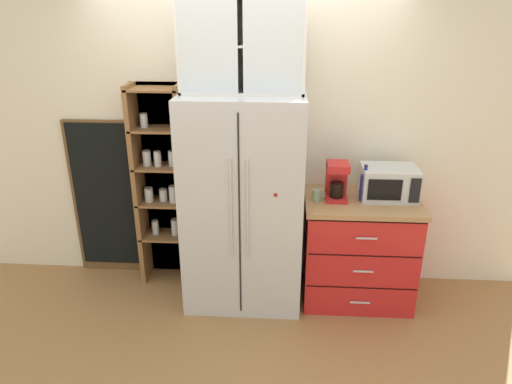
{
  "coord_description": "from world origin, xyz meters",
  "views": [
    {
      "loc": [
        0.32,
        -3.44,
        2.36
      ],
      "look_at": [
        0.1,
        0.0,
        0.97
      ],
      "focal_mm": 32.35,
      "sensor_mm": 36.0,
      "label": 1
    }
  ],
  "objects_px": {
    "refrigerator": "(244,202)",
    "chalkboard_menu": "(105,199)",
    "mug_sage": "(317,195)",
    "coffee_maker": "(337,180)",
    "bottle_cobalt": "(364,185)",
    "microwave": "(388,183)"
  },
  "relations": [
    {
      "from": "refrigerator",
      "to": "chalkboard_menu",
      "type": "distance_m",
      "value": 1.35
    },
    {
      "from": "refrigerator",
      "to": "mug_sage",
      "type": "height_order",
      "value": "refrigerator"
    },
    {
      "from": "chalkboard_menu",
      "to": "refrigerator",
      "type": "bearing_deg",
      "value": -14.08
    },
    {
      "from": "coffee_maker",
      "to": "mug_sage",
      "type": "bearing_deg",
      "value": -162.08
    },
    {
      "from": "mug_sage",
      "to": "chalkboard_menu",
      "type": "bearing_deg",
      "value": 169.98
    },
    {
      "from": "refrigerator",
      "to": "bottle_cobalt",
      "type": "relative_size",
      "value": 5.89
    },
    {
      "from": "mug_sage",
      "to": "bottle_cobalt",
      "type": "distance_m",
      "value": 0.38
    },
    {
      "from": "refrigerator",
      "to": "chalkboard_menu",
      "type": "bearing_deg",
      "value": 165.92
    },
    {
      "from": "coffee_maker",
      "to": "chalkboard_menu",
      "type": "bearing_deg",
      "value": 172.13
    },
    {
      "from": "coffee_maker",
      "to": "chalkboard_menu",
      "type": "height_order",
      "value": "chalkboard_menu"
    },
    {
      "from": "coffee_maker",
      "to": "chalkboard_menu",
      "type": "relative_size",
      "value": 0.21
    },
    {
      "from": "coffee_maker",
      "to": "bottle_cobalt",
      "type": "distance_m",
      "value": 0.22
    },
    {
      "from": "refrigerator",
      "to": "microwave",
      "type": "height_order",
      "value": "refrigerator"
    },
    {
      "from": "refrigerator",
      "to": "mug_sage",
      "type": "relative_size",
      "value": 16.65
    },
    {
      "from": "refrigerator",
      "to": "bottle_cobalt",
      "type": "distance_m",
      "value": 0.97
    },
    {
      "from": "coffee_maker",
      "to": "bottle_cobalt",
      "type": "bearing_deg",
      "value": -7.76
    },
    {
      "from": "bottle_cobalt",
      "to": "chalkboard_menu",
      "type": "xyz_separation_m",
      "value": [
        -2.26,
        0.31,
        -0.31
      ]
    },
    {
      "from": "refrigerator",
      "to": "microwave",
      "type": "xyz_separation_m",
      "value": [
        1.16,
        0.09,
        0.16
      ]
    },
    {
      "from": "refrigerator",
      "to": "coffee_maker",
      "type": "distance_m",
      "value": 0.77
    },
    {
      "from": "microwave",
      "to": "mug_sage",
      "type": "relative_size",
      "value": 4.16
    },
    {
      "from": "microwave",
      "to": "refrigerator",
      "type": "bearing_deg",
      "value": -175.81
    },
    {
      "from": "coffee_maker",
      "to": "refrigerator",
      "type": "bearing_deg",
      "value": -176.69
    }
  ]
}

